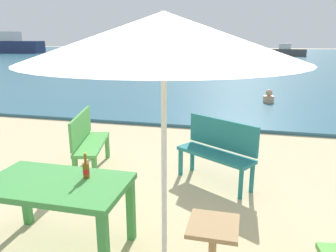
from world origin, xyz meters
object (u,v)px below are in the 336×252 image
(beer_bottle_amber, at_px, (86,169))
(patio_umbrella, at_px, (164,37))
(picnic_table_green, at_px, (56,192))
(bench_teal_center, at_px, (218,148))
(swimmer_person, at_px, (269,97))
(boat_barge, at_px, (15,45))
(side_table_wood, at_px, (213,242))
(bench_green_left, at_px, (87,139))
(boat_sailboat, at_px, (287,52))

(beer_bottle_amber, xyz_separation_m, patio_umbrella, (0.88, -0.32, 1.26))
(picnic_table_green, relative_size, bench_teal_center, 1.16)
(bench_teal_center, bearing_deg, swimmer_person, 80.02)
(beer_bottle_amber, bearing_deg, picnic_table_green, -148.72)
(beer_bottle_amber, relative_size, boat_barge, 0.04)
(patio_umbrella, height_order, side_table_wood, patio_umbrella)
(side_table_wood, xyz_separation_m, boat_barge, (-28.05, 33.34, 0.64))
(bench_green_left, bearing_deg, picnic_table_green, -71.00)
(side_table_wood, distance_m, boat_sailboat, 34.10)
(beer_bottle_amber, relative_size, bench_teal_center, 0.22)
(bench_teal_center, distance_m, swimmer_person, 6.21)
(patio_umbrella, bearing_deg, swimmer_person, 80.80)
(bench_teal_center, height_order, bench_green_left, same)
(patio_umbrella, height_order, boat_sailboat, patio_umbrella)
(side_table_wood, height_order, bench_green_left, bench_green_left)
(swimmer_person, distance_m, boat_barge, 38.42)
(side_table_wood, bearing_deg, picnic_table_green, 179.11)
(bench_teal_center, xyz_separation_m, boat_sailboat, (4.29, 31.82, 0.01))
(picnic_table_green, relative_size, beer_bottle_amber, 5.28)
(side_table_wood, bearing_deg, beer_bottle_amber, 172.15)
(beer_bottle_amber, bearing_deg, swimmer_person, 74.39)
(side_table_wood, bearing_deg, swimmer_person, 83.46)
(swimmer_person, bearing_deg, patio_umbrella, -99.20)
(swimmer_person, bearing_deg, boat_sailboat, 82.88)
(boat_barge, height_order, boat_sailboat, boat_barge)
(bench_green_left, bearing_deg, beer_bottle_amber, -62.74)
(side_table_wood, height_order, boat_sailboat, boat_sailboat)
(bench_teal_center, relative_size, boat_barge, 0.17)
(patio_umbrella, distance_m, boat_sailboat, 34.33)
(boat_barge, bearing_deg, bench_green_left, -50.52)
(picnic_table_green, height_order, patio_umbrella, patio_umbrella)
(picnic_table_green, height_order, bench_green_left, bench_green_left)
(swimmer_person, bearing_deg, bench_teal_center, -99.98)
(beer_bottle_amber, xyz_separation_m, boat_sailboat, (5.43, 33.67, -0.31))
(patio_umbrella, xyz_separation_m, side_table_wood, (0.41, 0.15, -1.76))
(picnic_table_green, relative_size, bench_green_left, 1.12)
(bench_green_left, bearing_deg, bench_teal_center, 1.53)
(picnic_table_green, bearing_deg, bench_teal_center, 55.01)
(picnic_table_green, bearing_deg, side_table_wood, -0.89)
(patio_umbrella, height_order, swimmer_person, patio_umbrella)
(boat_barge, bearing_deg, beer_bottle_amber, -51.09)
(picnic_table_green, xyz_separation_m, bench_teal_center, (1.40, 2.00, -0.11))
(beer_bottle_amber, distance_m, boat_sailboat, 34.11)
(boat_barge, bearing_deg, picnic_table_green, -51.49)
(bench_teal_center, bearing_deg, beer_bottle_amber, -121.85)
(patio_umbrella, distance_m, bench_green_left, 3.20)
(beer_bottle_amber, distance_m, swimmer_person, 8.28)
(side_table_wood, xyz_separation_m, bench_teal_center, (-0.14, 2.03, 0.19))
(bench_teal_center, bearing_deg, bench_green_left, -178.47)
(bench_green_left, bearing_deg, boat_barge, 129.48)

